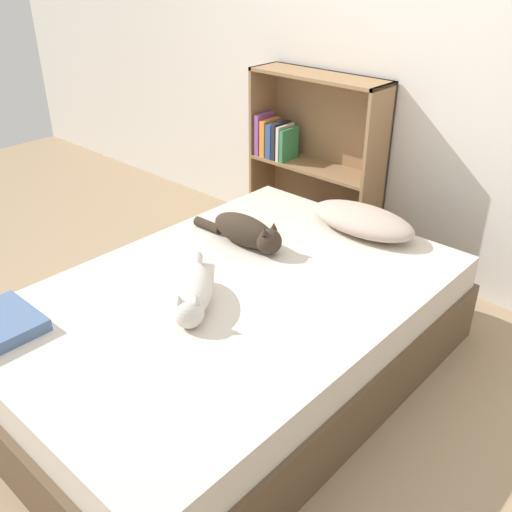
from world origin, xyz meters
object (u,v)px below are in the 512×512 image
at_px(pillow, 362,220).
at_px(bookshelf, 314,161).
at_px(bed, 233,333).
at_px(cat_light, 191,291).
at_px(cat_dark, 247,232).

xyz_separation_m(pillow, bookshelf, (-0.66, 0.45, 0.05)).
height_order(bed, bookshelf, bookshelf).
distance_m(cat_light, cat_dark, 0.57).
relative_size(bed, bookshelf, 1.84).
distance_m(bed, pillow, 0.91).
xyz_separation_m(bed, cat_dark, (-0.23, 0.34, 0.31)).
xyz_separation_m(pillow, cat_dark, (-0.33, -0.51, 0.01)).
height_order(bed, pillow, pillow).
bearing_deg(cat_dark, bookshelf, 107.34).
relative_size(pillow, cat_dark, 1.04).
height_order(pillow, cat_light, cat_light).
relative_size(cat_light, cat_dark, 0.83).
xyz_separation_m(bed, pillow, (0.10, 0.85, 0.30)).
xyz_separation_m(cat_light, cat_dark, (-0.19, 0.54, 0.01)).
bearing_deg(bed, pillow, 83.07).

